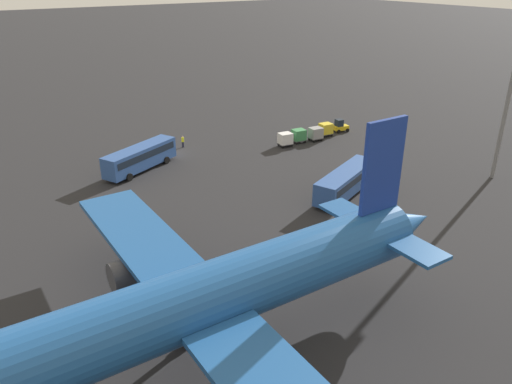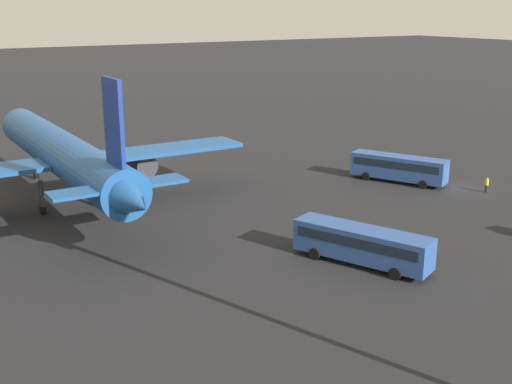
{
  "view_description": "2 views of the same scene",
  "coord_description": "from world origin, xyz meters",
  "px_view_note": "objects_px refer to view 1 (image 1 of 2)",
  "views": [
    {
      "loc": [
        26.61,
        64.53,
        24.75
      ],
      "look_at": [
        0.78,
        24.97,
        3.4
      ],
      "focal_mm": 35.0,
      "sensor_mm": 36.0,
      "label": 1
    },
    {
      "loc": [
        -49.05,
        58.53,
        20.48
      ],
      "look_at": [
        2.08,
        26.7,
        3.01
      ],
      "focal_mm": 45.0,
      "sensor_mm": 36.0,
      "label": 2
    }
  ],
  "objects_px": {
    "airplane": "(183,308)",
    "shuttle_bus_near": "(140,156)",
    "shuttle_bus_far": "(346,180)",
    "cargo_cart_green": "(299,135)",
    "baggage_tug": "(340,126)",
    "worker_person": "(183,142)",
    "cargo_cart_yellow": "(326,129)",
    "cargo_cart_white": "(285,139)",
    "cargo_cart_grey": "(316,133)"
  },
  "relations": [
    {
      "from": "airplane",
      "to": "shuttle_bus_far",
      "type": "xyz_separation_m",
      "value": [
        -28.52,
        -16.07,
        -3.8
      ]
    },
    {
      "from": "cargo_cart_yellow",
      "to": "cargo_cart_white",
      "type": "xyz_separation_m",
      "value": [
        8.41,
        0.57,
        0.0
      ]
    },
    {
      "from": "shuttle_bus_near",
      "to": "baggage_tug",
      "type": "bearing_deg",
      "value": 151.52
    },
    {
      "from": "airplane",
      "to": "cargo_cart_grey",
      "type": "xyz_separation_m",
      "value": [
        -38.56,
        -33.86,
        -4.47
      ]
    },
    {
      "from": "baggage_tug",
      "to": "cargo_cart_green",
      "type": "xyz_separation_m",
      "value": [
        9.15,
        0.71,
        0.25
      ]
    },
    {
      "from": "cargo_cart_green",
      "to": "cargo_cart_white",
      "type": "height_order",
      "value": "same"
    },
    {
      "from": "airplane",
      "to": "cargo_cart_green",
      "type": "relative_size",
      "value": 21.2
    },
    {
      "from": "shuttle_bus_near",
      "to": "cargo_cart_grey",
      "type": "bearing_deg",
      "value": 147.99
    },
    {
      "from": "airplane",
      "to": "shuttle_bus_near",
      "type": "relative_size",
      "value": 3.95
    },
    {
      "from": "airplane",
      "to": "cargo_cart_white",
      "type": "xyz_separation_m",
      "value": [
        -32.95,
        -34.21,
        -4.47
      ]
    },
    {
      "from": "shuttle_bus_near",
      "to": "cargo_cart_yellow",
      "type": "bearing_deg",
      "value": 150.31
    },
    {
      "from": "baggage_tug",
      "to": "cargo_cart_grey",
      "type": "bearing_deg",
      "value": 22.12
    },
    {
      "from": "worker_person",
      "to": "shuttle_bus_near",
      "type": "bearing_deg",
      "value": 31.83
    },
    {
      "from": "cargo_cart_white",
      "to": "airplane",
      "type": "bearing_deg",
      "value": 46.07
    },
    {
      "from": "cargo_cart_grey",
      "to": "cargo_cart_white",
      "type": "xyz_separation_m",
      "value": [
        5.61,
        -0.35,
        0.0
      ]
    },
    {
      "from": "shuttle_bus_far",
      "to": "cargo_cart_green",
      "type": "relative_size",
      "value": 5.51
    },
    {
      "from": "baggage_tug",
      "to": "cargo_cart_white",
      "type": "xyz_separation_m",
      "value": [
        11.95,
        1.03,
        0.25
      ]
    },
    {
      "from": "shuttle_bus_far",
      "to": "baggage_tug",
      "type": "xyz_separation_m",
      "value": [
        -16.38,
        -19.17,
        -0.92
      ]
    },
    {
      "from": "airplane",
      "to": "cargo_cart_yellow",
      "type": "distance_m",
      "value": 54.23
    },
    {
      "from": "cargo_cart_green",
      "to": "cargo_cart_white",
      "type": "relative_size",
      "value": 1.0
    },
    {
      "from": "airplane",
      "to": "shuttle_bus_near",
      "type": "bearing_deg",
      "value": -106.53
    },
    {
      "from": "shuttle_bus_near",
      "to": "baggage_tug",
      "type": "relative_size",
      "value": 4.44
    },
    {
      "from": "shuttle_bus_far",
      "to": "baggage_tug",
      "type": "relative_size",
      "value": 4.55
    },
    {
      "from": "worker_person",
      "to": "cargo_cart_green",
      "type": "relative_size",
      "value": 0.81
    },
    {
      "from": "shuttle_bus_near",
      "to": "shuttle_bus_far",
      "type": "xyz_separation_m",
      "value": [
        -17.37,
        20.85,
        -0.07
      ]
    },
    {
      "from": "shuttle_bus_near",
      "to": "airplane",
      "type": "bearing_deg",
      "value": 47.56
    },
    {
      "from": "baggage_tug",
      "to": "airplane",
      "type": "bearing_deg",
      "value": 47.95
    },
    {
      "from": "baggage_tug",
      "to": "worker_person",
      "type": "bearing_deg",
      "value": -5.94
    },
    {
      "from": "worker_person",
      "to": "cargo_cart_green",
      "type": "height_order",
      "value": "cargo_cart_green"
    },
    {
      "from": "cargo_cart_yellow",
      "to": "shuttle_bus_far",
      "type": "bearing_deg",
      "value": 55.53
    },
    {
      "from": "shuttle_bus_far",
      "to": "cargo_cart_green",
      "type": "bearing_deg",
      "value": -133.97
    },
    {
      "from": "shuttle_bus_near",
      "to": "cargo_cart_yellow",
      "type": "height_order",
      "value": "shuttle_bus_near"
    },
    {
      "from": "worker_person",
      "to": "cargo_cart_green",
      "type": "bearing_deg",
      "value": 153.94
    },
    {
      "from": "worker_person",
      "to": "cargo_cart_white",
      "type": "bearing_deg",
      "value": 148.26
    },
    {
      "from": "airplane",
      "to": "cargo_cart_white",
      "type": "height_order",
      "value": "airplane"
    },
    {
      "from": "shuttle_bus_far",
      "to": "worker_person",
      "type": "bearing_deg",
      "value": -94.27
    },
    {
      "from": "cargo_cart_green",
      "to": "airplane",
      "type": "bearing_deg",
      "value": 44.01
    },
    {
      "from": "cargo_cart_green",
      "to": "worker_person",
      "type": "bearing_deg",
      "value": -26.06
    },
    {
      "from": "cargo_cart_grey",
      "to": "cargo_cart_green",
      "type": "relative_size",
      "value": 1.0
    },
    {
      "from": "shuttle_bus_near",
      "to": "shuttle_bus_far",
      "type": "bearing_deg",
      "value": 104.16
    },
    {
      "from": "shuttle_bus_far",
      "to": "cargo_cart_green",
      "type": "xyz_separation_m",
      "value": [
        -7.23,
        -18.46,
        -0.67
      ]
    },
    {
      "from": "shuttle_bus_far",
      "to": "worker_person",
      "type": "relative_size",
      "value": 6.77
    },
    {
      "from": "shuttle_bus_far",
      "to": "cargo_cart_grey",
      "type": "distance_m",
      "value": 20.43
    },
    {
      "from": "airplane",
      "to": "worker_person",
      "type": "xyz_separation_m",
      "value": [
        -19.84,
        -42.32,
        -4.79
      ]
    },
    {
      "from": "worker_person",
      "to": "cargo_cart_white",
      "type": "height_order",
      "value": "cargo_cart_white"
    },
    {
      "from": "airplane",
      "to": "cargo_cart_yellow",
      "type": "xyz_separation_m",
      "value": [
        -41.36,
        -34.78,
        -4.47
      ]
    },
    {
      "from": "cargo_cart_yellow",
      "to": "cargo_cart_grey",
      "type": "bearing_deg",
      "value": 18.11
    },
    {
      "from": "airplane",
      "to": "cargo_cart_yellow",
      "type": "height_order",
      "value": "airplane"
    },
    {
      "from": "shuttle_bus_far",
      "to": "worker_person",
      "type": "height_order",
      "value": "shuttle_bus_far"
    },
    {
      "from": "cargo_cart_white",
      "to": "shuttle_bus_far",
      "type": "bearing_deg",
      "value": 76.28
    }
  ]
}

